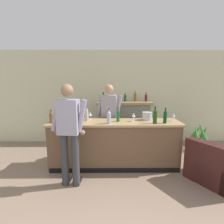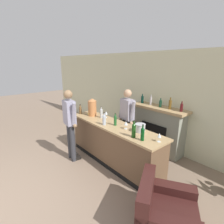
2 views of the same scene
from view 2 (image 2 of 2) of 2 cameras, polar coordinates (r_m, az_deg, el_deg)
wall_back_panel at (r=5.40m, az=12.28°, el=4.14°), size 12.00×0.07×2.75m
bar_counter at (r=4.38m, az=0.35°, el=-10.27°), size 2.81×0.67×1.02m
fireplace_stone at (r=5.09m, az=14.84°, el=-5.23°), size 1.59×0.52×1.59m
armchair_black at (r=3.10m, az=16.25°, el=-29.41°), size 1.18×1.20×0.80m
person_customer at (r=4.45m, az=-13.50°, el=-3.31°), size 0.65×0.34×1.82m
person_bartender at (r=4.65m, az=4.88°, el=-2.35°), size 0.65×0.34×1.79m
copper_dispenser at (r=4.84m, az=-6.48°, el=1.63°), size 0.24×0.27×0.48m
ice_bucket_steel at (r=3.76m, az=9.21°, el=-5.15°), size 0.22×0.22×0.18m
wine_bottle_cabernet_heavy at (r=3.47m, az=7.13°, el=-5.77°), size 0.08×0.08×0.35m
wine_bottle_burgundy_dark at (r=4.08m, az=1.07°, el=-2.59°), size 0.07×0.07×0.30m
wine_bottle_merlot_tall at (r=5.09m, az=-10.31°, el=0.79°), size 0.07×0.07×0.27m
wine_bottle_port_short at (r=4.65m, az=-3.53°, el=-0.24°), size 0.08×0.08×0.31m
wine_bottle_chardonnay_pale at (r=4.12m, az=-2.58°, el=-2.39°), size 0.08×0.08×0.30m
wine_bottle_rose_blush at (r=3.35m, az=9.94°, el=-6.91°), size 0.07×0.07×0.32m
wine_glass_by_dispenser at (r=3.37m, az=15.20°, el=-7.45°), size 0.07×0.07×0.17m
wine_glass_mid_counter at (r=3.87m, az=4.59°, el=-3.74°), size 0.08×0.08×0.18m
wine_glass_front_right at (r=4.67m, az=-1.93°, el=-0.31°), size 0.08×0.08×0.17m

